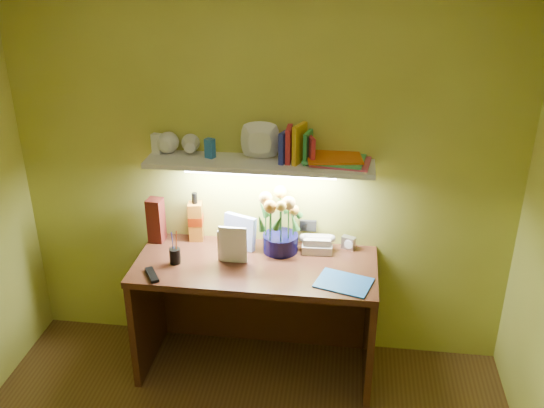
{
  "coord_description": "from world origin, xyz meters",
  "views": [
    {
      "loc": [
        0.49,
        -1.79,
        2.54
      ],
      "look_at": [
        0.08,
        1.35,
        1.07
      ],
      "focal_mm": 40.0,
      "sensor_mm": 36.0,
      "label": 1
    }
  ],
  "objects_px": {
    "flower_bouquet": "(280,223)",
    "telephone": "(317,243)",
    "desk": "(256,317)",
    "desk_clock": "(348,243)",
    "whisky_bottle": "(196,216)"
  },
  "relations": [
    {
      "from": "telephone",
      "to": "whisky_bottle",
      "type": "height_order",
      "value": "whisky_bottle"
    },
    {
      "from": "desk",
      "to": "desk_clock",
      "type": "relative_size",
      "value": 17.42
    },
    {
      "from": "flower_bouquet",
      "to": "telephone",
      "type": "distance_m",
      "value": 0.26
    },
    {
      "from": "telephone",
      "to": "flower_bouquet",
      "type": "bearing_deg",
      "value": -176.14
    },
    {
      "from": "desk",
      "to": "whisky_bottle",
      "type": "distance_m",
      "value": 0.71
    },
    {
      "from": "flower_bouquet",
      "to": "telephone",
      "type": "height_order",
      "value": "flower_bouquet"
    },
    {
      "from": "desk",
      "to": "desk_clock",
      "type": "height_order",
      "value": "desk_clock"
    },
    {
      "from": "telephone",
      "to": "desk_clock",
      "type": "relative_size",
      "value": 2.24
    },
    {
      "from": "whisky_bottle",
      "to": "desk",
      "type": "bearing_deg",
      "value": -31.31
    },
    {
      "from": "desk",
      "to": "telephone",
      "type": "xyz_separation_m",
      "value": [
        0.34,
        0.2,
        0.43
      ]
    },
    {
      "from": "telephone",
      "to": "desk_clock",
      "type": "height_order",
      "value": "telephone"
    },
    {
      "from": "telephone",
      "to": "desk_clock",
      "type": "xyz_separation_m",
      "value": [
        0.19,
        0.05,
        -0.01
      ]
    },
    {
      "from": "flower_bouquet",
      "to": "desk_clock",
      "type": "height_order",
      "value": "flower_bouquet"
    },
    {
      "from": "whisky_bottle",
      "to": "flower_bouquet",
      "type": "bearing_deg",
      "value": -8.0
    },
    {
      "from": "flower_bouquet",
      "to": "desk_clock",
      "type": "distance_m",
      "value": 0.44
    }
  ]
}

